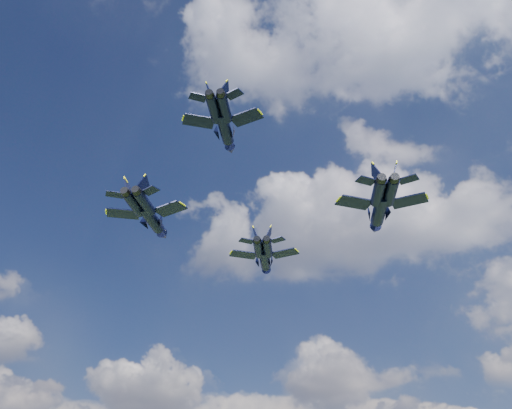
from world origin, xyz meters
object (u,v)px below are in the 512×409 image
object	(u,v)px
jet_lead	(265,260)
jet_left	(152,219)
jet_right	(379,211)
jet_slot	(225,129)

from	to	relation	value
jet_lead	jet_left	size ratio (longest dim) A/B	0.97
jet_lead	jet_right	world-z (taller)	jet_lead
jet_right	jet_slot	xyz separation A→B (m)	(-15.81, -24.85, 1.90)
jet_lead	jet_right	bearing A→B (deg)	-47.95
jet_lead	jet_left	xyz separation A→B (m)	(-11.66, -23.14, -0.96)
jet_lead	jet_left	world-z (taller)	jet_lead
jet_left	jet_slot	bearing A→B (deg)	-49.13
jet_left	jet_slot	xyz separation A→B (m)	(20.07, -17.17, 0.70)
jet_left	jet_slot	size ratio (longest dim) A/B	1.29
jet_lead	jet_slot	world-z (taller)	jet_lead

